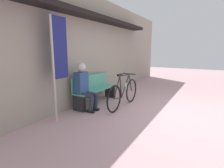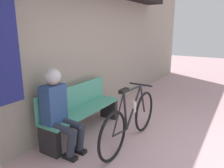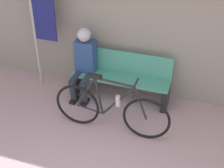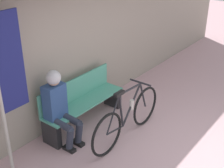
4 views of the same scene
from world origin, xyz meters
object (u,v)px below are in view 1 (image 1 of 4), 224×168
(park_bench_near, at_px, (95,90))
(bicycle, at_px, (124,93))
(banner_pole, at_px, (58,56))
(person_seated, at_px, (84,83))

(park_bench_near, distance_m, bicycle, 0.90)
(banner_pole, bearing_deg, person_seated, -4.00)
(park_bench_near, bearing_deg, banner_pole, -178.18)
(bicycle, height_order, banner_pole, banner_pole)
(banner_pole, bearing_deg, bicycle, -29.17)
(person_seated, bearing_deg, bicycle, -46.79)
(person_seated, bearing_deg, banner_pole, 176.00)
(park_bench_near, relative_size, bicycle, 0.94)
(park_bench_near, distance_m, banner_pole, 1.76)
(bicycle, height_order, person_seated, person_seated)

